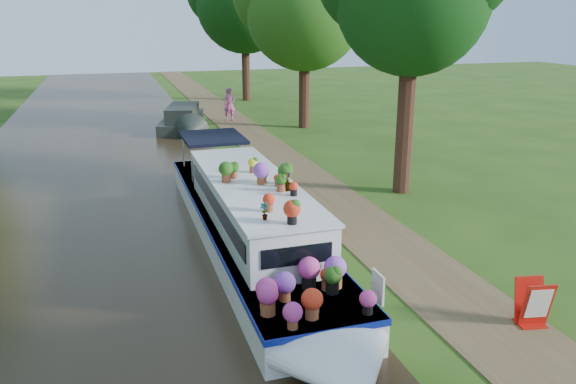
{
  "coord_description": "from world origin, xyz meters",
  "views": [
    {
      "loc": [
        -5.34,
        -13.13,
        5.63
      ],
      "look_at": [
        -1.13,
        0.12,
        1.3
      ],
      "focal_mm": 35.0,
      "sensor_mm": 36.0,
      "label": 1
    }
  ],
  "objects_px": {
    "sandwich_board": "(533,305)",
    "pedestrian_pink": "(230,104)",
    "second_boat": "(183,120)",
    "plant_boat": "(252,221)"
  },
  "relations": [
    {
      "from": "second_boat",
      "to": "plant_boat",
      "type": "bearing_deg",
      "value": -77.14
    },
    {
      "from": "plant_boat",
      "to": "sandwich_board",
      "type": "height_order",
      "value": "plant_boat"
    },
    {
      "from": "second_boat",
      "to": "pedestrian_pink",
      "type": "relative_size",
      "value": 3.57
    },
    {
      "from": "sandwich_board",
      "to": "pedestrian_pink",
      "type": "bearing_deg",
      "value": 102.95
    },
    {
      "from": "sandwich_board",
      "to": "pedestrian_pink",
      "type": "relative_size",
      "value": 0.49
    },
    {
      "from": "plant_boat",
      "to": "second_boat",
      "type": "distance_m",
      "value": 16.99
    },
    {
      "from": "second_boat",
      "to": "sandwich_board",
      "type": "bearing_deg",
      "value": -65.9
    },
    {
      "from": "sandwich_board",
      "to": "pedestrian_pink",
      "type": "height_order",
      "value": "pedestrian_pink"
    },
    {
      "from": "second_boat",
      "to": "pedestrian_pink",
      "type": "distance_m",
      "value": 3.27
    },
    {
      "from": "plant_boat",
      "to": "pedestrian_pink",
      "type": "relative_size",
      "value": 7.25
    }
  ]
}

